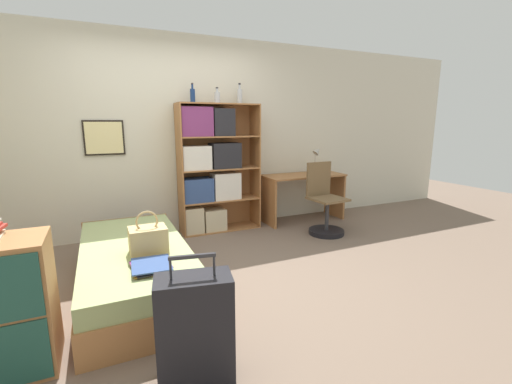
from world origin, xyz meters
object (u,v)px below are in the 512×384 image
object	(u,v)px
desk_chair	(325,211)
bottle_green	(193,95)
bed	(135,267)
bookcase	(211,168)
suitcase	(195,330)
handbag	(148,240)
book_stack_on_bed	(151,266)
desk_lamp	(317,155)
desk	(303,188)
bottle_clear	(240,96)
bottle_brown	(217,97)

from	to	relation	value
desk_chair	bottle_green	bearing A→B (deg)	152.85
bed	bookcase	xyz separation A→B (m)	(1.14, 1.33, 0.67)
suitcase	desk_chair	xyz separation A→B (m)	(2.29, 1.94, -0.01)
bed	handbag	world-z (taller)	handbag
book_stack_on_bed	bookcase	bearing A→B (deg)	60.84
bed	desk_lamp	distance (m)	3.13
desk	bottle_green	bearing A→B (deg)	175.09
bottle_green	desk	xyz separation A→B (m)	(1.62, -0.14, -1.32)
desk	desk_lamp	world-z (taller)	desk_lamp
bed	bottle_clear	distance (m)	2.67
bed	bottle_brown	bearing A→B (deg)	46.68
desk	bottle_brown	bearing A→B (deg)	176.89
handbag	suitcase	world-z (taller)	suitcase
suitcase	desk_chair	size ratio (longest dim) A/B	0.82
bed	desk_lamp	bearing A→B (deg)	23.92
bed	desk	size ratio (longest dim) A/B	1.61
bottle_clear	suitcase	bearing A→B (deg)	-116.95
book_stack_on_bed	bottle_clear	xyz separation A→B (m)	(1.52, 1.98, 1.39)
bed	suitcase	bearing A→B (deg)	-81.54
handbag	book_stack_on_bed	distance (m)	0.35
book_stack_on_bed	desk	distance (m)	3.10
book_stack_on_bed	bottle_green	size ratio (longest dim) A/B	1.36
desk	desk_chair	bearing A→B (deg)	-96.01
bottle_green	desk	distance (m)	2.09
handbag	bookcase	size ratio (longest dim) A/B	0.21
suitcase	bottle_green	bearing A→B (deg)	74.86
bed	bottle_green	xyz separation A→B (m)	(0.94, 1.39, 1.62)
handbag	bottle_green	distance (m)	2.26
bottle_clear	bookcase	bearing A→B (deg)	-172.80
bed	bottle_clear	xyz separation A→B (m)	(1.59, 1.39, 1.63)
handbag	suitcase	bearing A→B (deg)	-84.61
bookcase	bottle_clear	world-z (taller)	bottle_clear
handbag	suitcase	xyz separation A→B (m)	(0.10, -1.09, -0.20)
bookcase	bottle_brown	distance (m)	0.93
bed	bottle_green	distance (m)	2.33
book_stack_on_bed	suitcase	size ratio (longest dim) A/B	0.43
desk	desk_lamp	size ratio (longest dim) A/B	2.90
bed	bottle_brown	xyz separation A→B (m)	(1.25, 1.32, 1.60)
bookcase	desk_lamp	world-z (taller)	bookcase
book_stack_on_bed	desk_lamp	distance (m)	3.30
handbag	bookcase	bearing A→B (deg)	56.70
desk	suitcase	bearing A→B (deg)	-132.24
suitcase	bookcase	xyz separation A→B (m)	(0.94, 2.68, 0.55)
bottle_brown	desk	size ratio (longest dim) A/B	0.16
book_stack_on_bed	bottle_brown	distance (m)	2.63
bed	book_stack_on_bed	xyz separation A→B (m)	(0.07, -0.59, 0.23)
bed	suitcase	world-z (taller)	suitcase
book_stack_on_bed	bottle_brown	bearing A→B (deg)	58.34
desk	bookcase	bearing A→B (deg)	176.71
bottle_brown	bottle_green	bearing A→B (deg)	167.57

